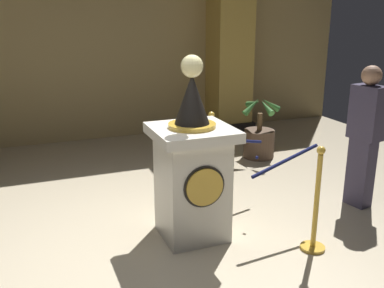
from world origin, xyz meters
name	(u,v)px	position (x,y,z in m)	size (l,w,h in m)	color
ground_plane	(164,251)	(0.00, 0.00, 0.00)	(10.13, 10.13, 0.00)	beige
back_wall	(85,30)	(0.00, 4.30, 1.93)	(10.13, 0.16, 3.87)	tan
pedestal_clock	(192,170)	(0.37, 0.21, 0.72)	(0.77, 0.77, 1.85)	silver
stanchion_near	(315,214)	(1.37, -0.50, 0.37)	(0.24, 0.24, 1.05)	gold
stanchion_far	(211,164)	(1.02, 1.21, 0.37)	(0.24, 0.24, 1.05)	gold
velvet_rope	(257,150)	(1.19, 0.36, 0.79)	(1.04, 1.06, 0.22)	#141947
column_right	(229,33)	(2.58, 3.93, 1.84)	(0.84, 0.84, 3.71)	black
potted_palm_right	(259,139)	(2.30, 2.20, 0.30)	(0.67, 0.68, 0.99)	#4C3828
bystander_guest	(365,134)	(2.50, 0.18, 0.88)	(0.28, 0.39, 1.66)	#383347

